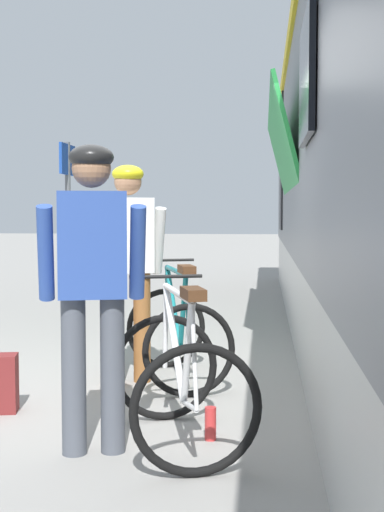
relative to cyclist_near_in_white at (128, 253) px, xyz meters
name	(u,v)px	position (x,y,z in m)	size (l,w,h in m)	color
ground_plane	(117,394)	(-0.02, -0.38, -1.05)	(80.00, 80.00, 0.00)	gray
cyclist_near_in_white	(128,253)	(0.00, 0.00, 0.00)	(0.66, 0.47, 1.76)	#935B2D
cyclist_far_in_blue	(92,270)	(0.12, -1.65, 0.00)	(0.66, 0.41, 1.76)	#4C515B
bicycle_near_teal	(177,333)	(0.38, 0.07, -0.65)	(1.00, 1.24, 0.99)	black
bicycle_far_white	(179,379)	(0.59, -1.48, -0.65)	(1.00, 1.23, 0.99)	black
water_bottle_near_the_bikes	(210,424)	(0.77, -1.36, -0.95)	(0.07, 0.07, 0.20)	red
platform_sign_post	(68,196)	(-1.75, 4.33, 0.57)	(0.08, 0.70, 2.40)	#595B60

